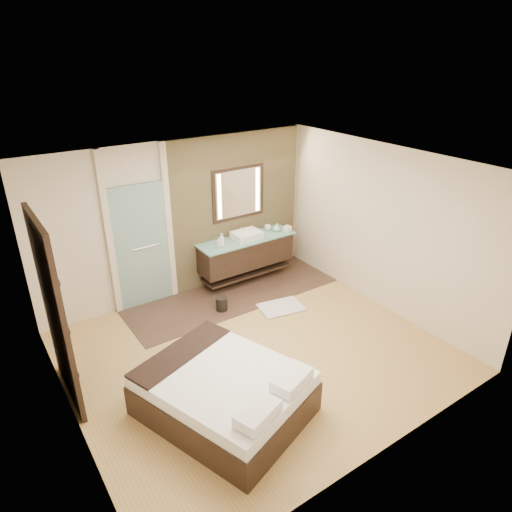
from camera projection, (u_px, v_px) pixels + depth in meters
floor at (256, 352)px, 6.62m from camera, size 5.00×5.00×0.00m
tile_strip at (233, 294)px, 8.12m from camera, size 3.80×1.30×0.01m
stone_wall at (237, 208)px, 8.26m from camera, size 2.60×0.08×2.70m
vanity at (246, 252)px, 8.37m from camera, size 1.85×0.55×0.88m
mirror_unit at (238, 193)px, 8.09m from camera, size 1.06×0.04×0.96m
frosted_door at (141, 241)px, 7.40m from camera, size 1.10×0.12×2.70m
shoji_partition at (55, 313)px, 5.32m from camera, size 0.06×1.20×2.40m
bed at (224, 393)px, 5.42m from camera, size 2.00×2.22×0.71m
bath_mat at (281, 307)px, 7.70m from camera, size 0.80×0.63×0.02m
waste_bin at (222, 304)px, 7.60m from camera, size 0.21×0.21×0.25m
tissue_box at (287, 229)px, 8.53m from camera, size 0.14×0.14×0.10m
soap_bottle_a at (222, 240)px, 7.87m from camera, size 0.10×0.10×0.24m
soap_bottle_b at (219, 242)px, 7.90m from camera, size 0.07×0.07×0.15m
soap_bottle_c at (277, 227)px, 8.52m from camera, size 0.14×0.14×0.15m
cup at (268, 227)px, 8.59m from camera, size 0.14×0.14×0.10m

